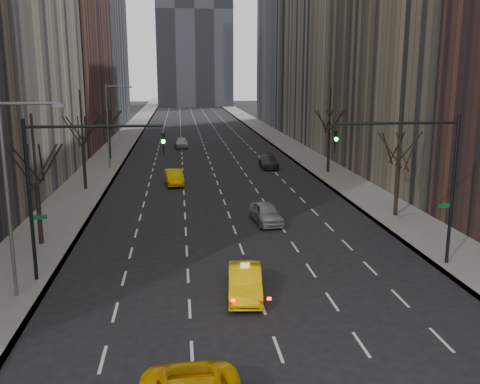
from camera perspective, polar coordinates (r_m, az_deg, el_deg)
name	(u,v)px	position (r m, az deg, el deg)	size (l,w,h in m)	color
sidewalk_left	(123,141)	(85.22, -12.38, 5.33)	(4.50, 320.00, 0.15)	slate
sidewalk_right	(278,139)	(86.23, 4.11, 5.66)	(4.50, 320.00, 0.15)	slate
tree_lw_b	(37,186)	(33.89, -20.86, 0.63)	(3.36, 3.50, 7.82)	black
tree_lw_c	(83,146)	(49.29, -16.40, 4.77)	(3.36, 3.50, 8.74)	black
tree_lw_d	(109,130)	(67.04, -13.82, 6.41)	(3.36, 3.50, 7.36)	black
tree_rw_b	(398,167)	(39.88, 16.52, 2.60)	(3.36, 3.50, 7.82)	black
tree_rw_c	(329,135)	(56.68, 9.49, 6.04)	(3.36, 3.50, 8.74)	black
traffic_mast_left	(64,174)	(27.16, -18.27, 1.87)	(6.69, 0.39, 8.00)	black
traffic_mast_right	(424,166)	(29.43, 19.03, 2.59)	(6.69, 0.39, 8.00)	black
streetlight_near	(14,180)	(25.66, -22.96, 1.22)	(2.83, 0.22, 9.00)	slate
streetlight_far	(111,118)	(59.79, -13.63, 7.71)	(2.83, 0.22, 9.00)	slate
taxi_sedan	(245,282)	(25.24, 0.54, -9.58)	(1.50, 4.31, 1.42)	#FFC405
silver_sedan_ahead	(266,213)	(37.31, 2.81, -2.26)	(1.70, 4.23, 1.44)	#93959A
far_taxi	(174,177)	(50.71, -7.05, 1.58)	(1.51, 4.32, 1.42)	#EBAF04
far_suv_grey	(269,161)	(59.72, 3.07, 3.28)	(1.96, 4.81, 1.40)	#2D2D32
far_car_white	(181,142)	(76.69, -6.26, 5.29)	(1.77, 4.41, 1.50)	silver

